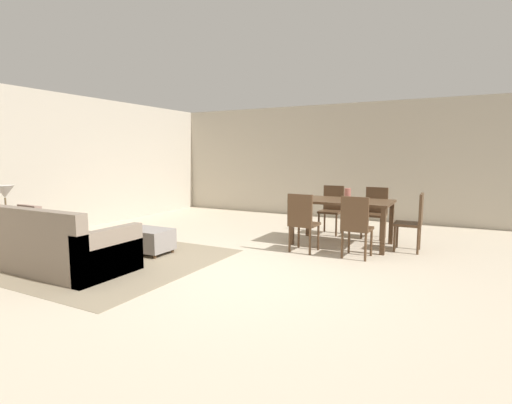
{
  "coord_description": "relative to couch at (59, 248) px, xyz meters",
  "views": [
    {
      "loc": [
        2.45,
        -4.16,
        1.52
      ],
      "look_at": [
        -0.34,
        1.13,
        0.78
      ],
      "focal_mm": 27.22,
      "sensor_mm": 36.0,
      "label": 1
    }
  ],
  "objects": [
    {
      "name": "dining_chair_near_right",
      "position": [
        3.34,
        2.38,
        0.23
      ],
      "size": [
        0.41,
        0.41,
        0.92
      ],
      "color": "#513823",
      "rests_on": "ground_plane"
    },
    {
      "name": "dining_chair_far_left",
      "position": [
        2.49,
        4.01,
        0.23
      ],
      "size": [
        0.41,
        0.41,
        0.92
      ],
      "color": "#513823",
      "rests_on": "ground_plane"
    },
    {
      "name": "wall_left",
      "position": [
        -2.31,
        1.45,
        1.06
      ],
      "size": [
        0.12,
        11.0,
        2.7
      ],
      "primitive_type": "cube",
      "color": "#BCB2A0",
      "rests_on": "ground_plane"
    },
    {
      "name": "vase_centerpiece",
      "position": [
        3.0,
        3.18,
        0.57
      ],
      "size": [
        0.1,
        0.1,
        0.2
      ],
      "primitive_type": "cylinder",
      "color": "#B26659",
      "rests_on": "dining_table"
    },
    {
      "name": "table_lamp",
      "position": [
        -1.25,
        0.07,
        0.66
      ],
      "size": [
        0.26,
        0.26,
        0.52
      ],
      "color": "brown",
      "rests_on": "side_table"
    },
    {
      "name": "wall_back",
      "position": [
        2.19,
        5.95,
        1.06
      ],
      "size": [
        9.0,
        0.12,
        2.7
      ],
      "primitive_type": "cube",
      "color": "#BCB2A0",
      "rests_on": "ground_plane"
    },
    {
      "name": "ottoman_table",
      "position": [
        0.3,
        1.19,
        -0.07
      ],
      "size": [
        0.99,
        0.49,
        0.38
      ],
      "color": "gray",
      "rests_on": "ground_plane"
    },
    {
      "name": "couch",
      "position": [
        0.0,
        0.0,
        0.0
      ],
      "size": [
        1.9,
        1.0,
        0.86
      ],
      "color": "gray",
      "rests_on": "ground_plane"
    },
    {
      "name": "area_rug",
      "position": [
        0.15,
        0.62,
        -0.28
      ],
      "size": [
        3.0,
        2.8,
        0.01
      ],
      "primitive_type": "cube",
      "color": "gray",
      "rests_on": "ground_plane"
    },
    {
      "name": "dining_table",
      "position": [
        2.91,
        3.18,
        0.38
      ],
      "size": [
        1.61,
        0.93,
        0.76
      ],
      "color": "#513823",
      "rests_on": "ground_plane"
    },
    {
      "name": "dining_chair_head_east",
      "position": [
        4.04,
        3.22,
        0.23
      ],
      "size": [
        0.41,
        0.41,
        0.92
      ],
      "color": "#513823",
      "rests_on": "ground_plane"
    },
    {
      "name": "dining_chair_far_right",
      "position": [
        3.3,
        4.02,
        0.23
      ],
      "size": [
        0.42,
        0.42,
        0.92
      ],
      "color": "#513823",
      "rests_on": "ground_plane"
    },
    {
      "name": "side_table",
      "position": [
        -1.25,
        0.07,
        0.14
      ],
      "size": [
        0.4,
        0.4,
        0.54
      ],
      "color": "brown",
      "rests_on": "ground_plane"
    },
    {
      "name": "ground_plane",
      "position": [
        2.19,
        0.95,
        -0.29
      ],
      "size": [
        10.8,
        10.8,
        0.0
      ],
      "primitive_type": "plane",
      "color": "beige"
    },
    {
      "name": "dining_chair_near_left",
      "position": [
        2.51,
        2.36,
        0.23
      ],
      "size": [
        0.42,
        0.42,
        0.92
      ],
      "color": "#513823",
      "rests_on": "ground_plane"
    }
  ]
}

